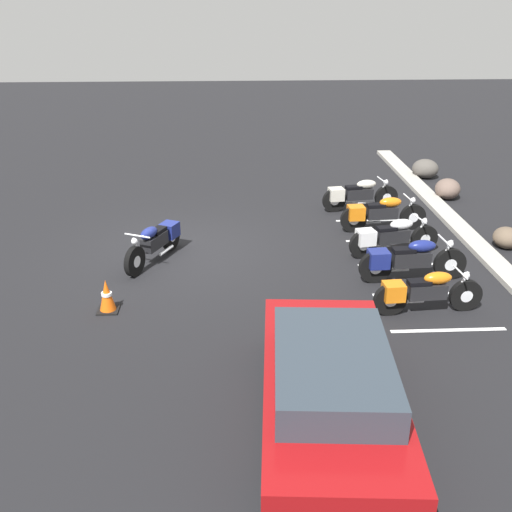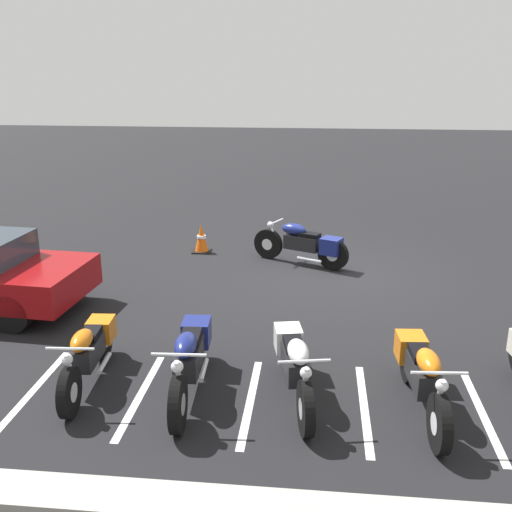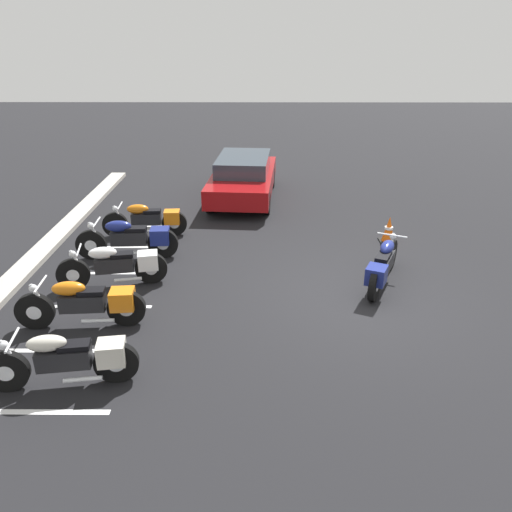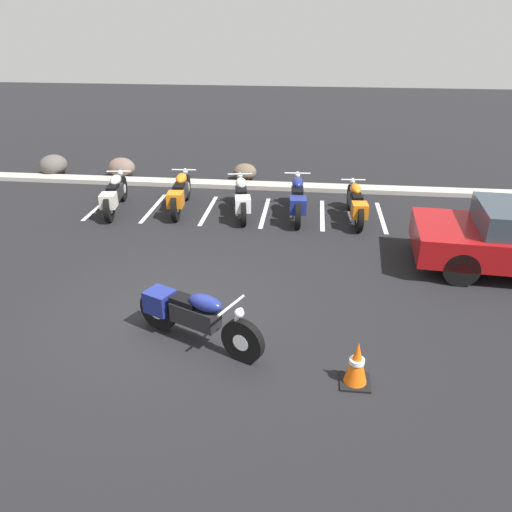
{
  "view_description": "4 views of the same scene",
  "coord_description": "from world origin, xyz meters",
  "px_view_note": "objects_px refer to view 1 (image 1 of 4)",
  "views": [
    {
      "loc": [
        13.01,
        1.09,
        5.53
      ],
      "look_at": [
        1.57,
        1.64,
        0.51
      ],
      "focal_mm": 42.0,
      "sensor_mm": 36.0,
      "label": 1
    },
    {
      "loc": [
        0.28,
        11.6,
        4.05
      ],
      "look_at": [
        1.24,
        2.39,
        1.1
      ],
      "focal_mm": 42.0,
      "sensor_mm": 36.0,
      "label": 2
    },
    {
      "loc": [
        -8.52,
        1.93,
        4.69
      ],
      "look_at": [
        -0.33,
        1.98,
        1.03
      ],
      "focal_mm": 35.0,
      "sensor_mm": 36.0,
      "label": 3
    },
    {
      "loc": [
        2.15,
        -6.61,
        4.41
      ],
      "look_at": [
        1.21,
        1.66,
        0.4
      ],
      "focal_mm": 35.0,
      "sensor_mm": 36.0,
      "label": 4
    }
  ],
  "objects_px": {
    "parked_bike_3": "(408,260)",
    "landscape_rock_1": "(506,238)",
    "motorcycle_navy_featured": "(156,241)",
    "parked_bike_4": "(423,292)",
    "parked_bike_1": "(379,213)",
    "parked_bike_2": "(390,237)",
    "landscape_rock_0": "(425,169)",
    "parked_bike_0": "(357,194)",
    "car_red": "(330,386)",
    "landscape_rock_2": "(448,189)",
    "traffic_cone": "(107,296)"
  },
  "relations": [
    {
      "from": "landscape_rock_0",
      "to": "landscape_rock_1",
      "type": "distance_m",
      "value": 5.9
    },
    {
      "from": "parked_bike_3",
      "to": "parked_bike_2",
      "type": "bearing_deg",
      "value": 87.89
    },
    {
      "from": "parked_bike_0",
      "to": "parked_bike_3",
      "type": "relative_size",
      "value": 0.94
    },
    {
      "from": "landscape_rock_2",
      "to": "parked_bike_3",
      "type": "bearing_deg",
      "value": -26.87
    },
    {
      "from": "landscape_rock_1",
      "to": "parked_bike_2",
      "type": "bearing_deg",
      "value": -83.88
    },
    {
      "from": "landscape_rock_0",
      "to": "landscape_rock_1",
      "type": "relative_size",
      "value": 1.23
    },
    {
      "from": "landscape_rock_0",
      "to": "motorcycle_navy_featured",
      "type": "bearing_deg",
      "value": -52.4
    },
    {
      "from": "parked_bike_0",
      "to": "landscape_rock_0",
      "type": "relative_size",
      "value": 2.57
    },
    {
      "from": "motorcycle_navy_featured",
      "to": "landscape_rock_1",
      "type": "relative_size",
      "value": 2.99
    },
    {
      "from": "parked_bike_2",
      "to": "parked_bike_3",
      "type": "distance_m",
      "value": 1.35
    },
    {
      "from": "parked_bike_4",
      "to": "car_red",
      "type": "height_order",
      "value": "car_red"
    },
    {
      "from": "landscape_rock_2",
      "to": "landscape_rock_1",
      "type": "bearing_deg",
      "value": 1.92
    },
    {
      "from": "parked_bike_1",
      "to": "landscape_rock_2",
      "type": "relative_size",
      "value": 2.69
    },
    {
      "from": "motorcycle_navy_featured",
      "to": "parked_bike_1",
      "type": "bearing_deg",
      "value": 131.05
    },
    {
      "from": "parked_bike_0",
      "to": "parked_bike_1",
      "type": "height_order",
      "value": "parked_bike_1"
    },
    {
      "from": "landscape_rock_1",
      "to": "parked_bike_4",
      "type": "bearing_deg",
      "value": -44.21
    },
    {
      "from": "car_red",
      "to": "traffic_cone",
      "type": "xyz_separation_m",
      "value": [
        -3.52,
        -3.66,
        -0.38
      ]
    },
    {
      "from": "parked_bike_3",
      "to": "landscape_rock_1",
      "type": "height_order",
      "value": "parked_bike_3"
    },
    {
      "from": "parked_bike_2",
      "to": "landscape_rock_2",
      "type": "relative_size",
      "value": 2.61
    },
    {
      "from": "landscape_rock_0",
      "to": "traffic_cone",
      "type": "relative_size",
      "value": 1.3
    },
    {
      "from": "parked_bike_3",
      "to": "car_red",
      "type": "relative_size",
      "value": 0.52
    },
    {
      "from": "parked_bike_3",
      "to": "parked_bike_4",
      "type": "xyz_separation_m",
      "value": [
        1.38,
        -0.1,
        -0.04
      ]
    },
    {
      "from": "car_red",
      "to": "landscape_rock_0",
      "type": "height_order",
      "value": "car_red"
    },
    {
      "from": "motorcycle_navy_featured",
      "to": "parked_bike_4",
      "type": "bearing_deg",
      "value": 87.57
    },
    {
      "from": "parked_bike_1",
      "to": "traffic_cone",
      "type": "xyz_separation_m",
      "value": [
        3.92,
        -6.12,
        -0.16
      ]
    },
    {
      "from": "motorcycle_navy_featured",
      "to": "parked_bike_3",
      "type": "xyz_separation_m",
      "value": [
        1.33,
        5.34,
        0.02
      ]
    },
    {
      "from": "parked_bike_1",
      "to": "car_red",
      "type": "bearing_deg",
      "value": -112.65
    },
    {
      "from": "motorcycle_navy_featured",
      "to": "parked_bike_2",
      "type": "bearing_deg",
      "value": 115.09
    },
    {
      "from": "parked_bike_1",
      "to": "parked_bike_4",
      "type": "bearing_deg",
      "value": -96.91
    },
    {
      "from": "parked_bike_2",
      "to": "parked_bike_0",
      "type": "bearing_deg",
      "value": 81.25
    },
    {
      "from": "parked_bike_0",
      "to": "landscape_rock_1",
      "type": "xyz_separation_m",
      "value": [
        2.84,
        3.01,
        -0.2
      ]
    },
    {
      "from": "parked_bike_4",
      "to": "landscape_rock_0",
      "type": "height_order",
      "value": "parked_bike_4"
    },
    {
      "from": "parked_bike_3",
      "to": "landscape_rock_1",
      "type": "relative_size",
      "value": 3.35
    },
    {
      "from": "landscape_rock_2",
      "to": "traffic_cone",
      "type": "relative_size",
      "value": 1.27
    },
    {
      "from": "landscape_rock_0",
      "to": "landscape_rock_2",
      "type": "xyz_separation_m",
      "value": [
        2.16,
        -0.01,
        -0.01
      ]
    },
    {
      "from": "parked_bike_1",
      "to": "parked_bike_3",
      "type": "relative_size",
      "value": 0.97
    },
    {
      "from": "motorcycle_navy_featured",
      "to": "parked_bike_1",
      "type": "distance_m",
      "value": 5.66
    },
    {
      "from": "parked_bike_2",
      "to": "landscape_rock_1",
      "type": "distance_m",
      "value": 2.91
    },
    {
      "from": "parked_bike_4",
      "to": "landscape_rock_0",
      "type": "relative_size",
      "value": 2.5
    },
    {
      "from": "landscape_rock_1",
      "to": "landscape_rock_2",
      "type": "relative_size",
      "value": 0.83
    },
    {
      "from": "parked_bike_4",
      "to": "traffic_cone",
      "type": "distance_m",
      "value": 5.94
    },
    {
      "from": "parked_bike_0",
      "to": "parked_bike_1",
      "type": "distance_m",
      "value": 1.61
    },
    {
      "from": "motorcycle_navy_featured",
      "to": "parked_bike_3",
      "type": "distance_m",
      "value": 5.5
    },
    {
      "from": "parked_bike_0",
      "to": "parked_bike_4",
      "type": "relative_size",
      "value": 1.03
    },
    {
      "from": "parked_bike_0",
      "to": "traffic_cone",
      "type": "height_order",
      "value": "parked_bike_0"
    },
    {
      "from": "parked_bike_2",
      "to": "landscape_rock_2",
      "type": "height_order",
      "value": "parked_bike_2"
    },
    {
      "from": "parked_bike_1",
      "to": "landscape_rock_1",
      "type": "bearing_deg",
      "value": -28.61
    },
    {
      "from": "parked_bike_2",
      "to": "parked_bike_4",
      "type": "distance_m",
      "value": 2.73
    },
    {
      "from": "parked_bike_2",
      "to": "traffic_cone",
      "type": "distance_m",
      "value": 6.45
    },
    {
      "from": "motorcycle_navy_featured",
      "to": "landscape_rock_0",
      "type": "xyz_separation_m",
      "value": [
        -6.22,
        8.08,
        -0.15
      ]
    }
  ]
}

